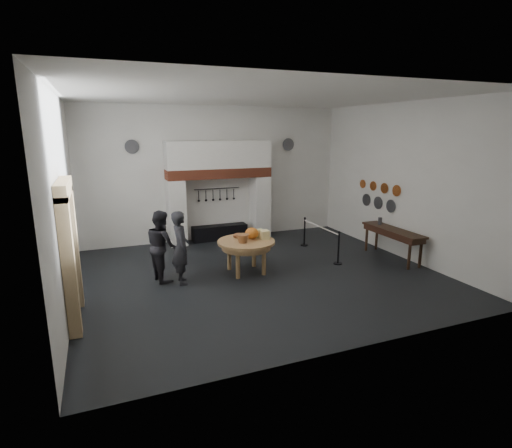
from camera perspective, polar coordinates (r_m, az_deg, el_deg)
name	(u,v)px	position (r m, az deg, el deg)	size (l,w,h in m)	color
floor	(260,274)	(10.60, 0.59, -7.20)	(9.00, 8.00, 0.02)	black
ceiling	(261,96)	(9.96, 0.66, 17.84)	(9.00, 8.00, 0.02)	silver
wall_back	(216,174)	(13.79, -5.72, 7.15)	(9.00, 0.02, 4.50)	silver
wall_front	(355,224)	(6.57, 13.93, 0.05)	(9.00, 0.02, 4.50)	silver
wall_left	(62,201)	(9.33, -25.92, 2.95)	(0.02, 8.00, 4.50)	silver
wall_right	(403,181)	(12.44, 20.29, 5.73)	(0.02, 8.00, 4.50)	silver
chimney_pier_left	(176,213)	(13.30, -11.30, 1.61)	(0.55, 0.70, 2.15)	silver
chimney_pier_right	(260,206)	(14.11, 0.55, 2.53)	(0.55, 0.70, 2.15)	silver
hearth_brick_band	(219,173)	(13.45, -5.31, 7.26)	(3.50, 0.72, 0.32)	#9E442B
chimney_hood	(219,154)	(13.40, -5.37, 9.86)	(3.50, 0.70, 0.90)	silver
iron_range	(220,232)	(13.88, -5.21, -1.19)	(1.90, 0.45, 0.50)	black
utensil_rail	(217,189)	(13.78, -5.58, 5.05)	(0.02, 0.02, 1.60)	black
door_recess	(66,260)	(8.58, -25.48, -4.71)	(0.04, 1.10, 2.50)	black
door_jamb_near	(69,269)	(7.89, -25.15, -5.80)	(0.22, 0.30, 2.60)	tan
door_jamb_far	(73,248)	(9.23, -24.71, -3.09)	(0.22, 0.30, 2.60)	tan
door_lintel	(63,188)	(8.28, -25.82, 4.61)	(0.22, 1.70, 0.30)	tan
wall_plaque	(70,223)	(10.23, -24.99, 0.13)	(0.05, 0.34, 0.44)	gold
work_table	(246,242)	(10.50, -1.42, -2.57)	(1.51, 1.51, 0.07)	tan
pumpkin	(252,233)	(10.61, -0.60, -1.33)	(0.36, 0.36, 0.31)	orange
cheese_block_big	(264,235)	(10.59, 1.21, -1.56)	(0.22, 0.22, 0.24)	#E7D48A
cheese_block_small	(259,233)	(10.86, 0.50, -1.29)	(0.18, 0.18, 0.20)	#F1E990
wicker_basket	(243,239)	(10.28, -1.92, -2.09)	(0.32, 0.32, 0.22)	#A2633B
bread_loaf	(238,235)	(10.76, -2.56, -1.63)	(0.31, 0.18, 0.13)	#AC683D
visitor_near	(181,248)	(9.93, -10.69, -3.32)	(0.66, 0.44, 1.82)	black
visitor_far	(162,246)	(10.25, -13.31, -3.02)	(0.87, 0.68, 1.79)	black
side_table	(393,230)	(12.28, 18.98, -0.82)	(0.55, 2.20, 0.06)	#341C13
pewter_jug	(380,221)	(12.69, 17.29, 0.40)	(0.12, 0.12, 0.22)	#45454A
copper_pan_a	(397,191)	(12.60, 19.45, 4.51)	(0.34, 0.34, 0.03)	#C6662D
copper_pan_b	(384,188)	(13.01, 17.87, 4.88)	(0.32, 0.32, 0.03)	#C6662D
copper_pan_c	(373,186)	(13.44, 16.39, 5.23)	(0.30, 0.30, 0.03)	#C6662D
copper_pan_d	(363,184)	(13.87, 15.00, 5.56)	(0.28, 0.28, 0.03)	#C6662D
pewter_plate_left	(391,206)	(12.83, 18.70, 2.44)	(0.40, 0.40, 0.03)	#4C4C51
pewter_plate_mid	(378,203)	(13.28, 17.04, 2.91)	(0.40, 0.40, 0.03)	#4C4C51
pewter_plate_right	(366,200)	(13.75, 15.49, 3.35)	(0.40, 0.40, 0.03)	#4C4C51
pewter_plate_back_left	(132,147)	(13.20, -17.30, 10.49)	(0.44, 0.44, 0.03)	#4C4C51
pewter_plate_back_right	(288,144)	(14.66, 4.63, 11.26)	(0.44, 0.44, 0.03)	#4C4C51
barrier_post_near	(339,249)	(11.49, 11.71, -3.48)	(0.05, 0.05, 0.90)	black
barrier_post_far	(305,232)	(13.14, 6.95, -1.17)	(0.05, 0.05, 0.90)	black
barrier_rope	(321,227)	(12.20, 9.24, -0.44)	(0.04, 0.04, 2.00)	silver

